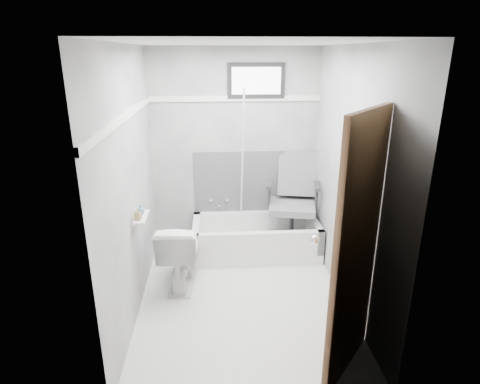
{
  "coord_description": "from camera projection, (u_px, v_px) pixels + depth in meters",
  "views": [
    {
      "loc": [
        -0.26,
        -3.44,
        2.33
      ],
      "look_at": [
        0.0,
        0.35,
        1.0
      ],
      "focal_mm": 30.0,
      "sensor_mm": 36.0,
      "label": 1
    }
  ],
  "objects": [
    {
      "name": "soap_bottle_b",
      "position": [
        141.0,
        209.0,
        3.69
      ],
      "size": [
        0.09,
        0.09,
        0.09
      ],
      "primitive_type": "imported",
      "rotation": [
        0.0,
        0.0,
        0.52
      ],
      "color": "slate",
      "rests_on": "shelf"
    },
    {
      "name": "trim_back",
      "position": [
        234.0,
        99.0,
        4.63
      ],
      "size": [
        2.0,
        0.02,
        0.06
      ],
      "primitive_type": "cube",
      "color": "white",
      "rests_on": "wall_back"
    },
    {
      "name": "floor",
      "position": [
        242.0,
        297.0,
        4.02
      ],
      "size": [
        2.6,
        2.6,
        0.0
      ],
      "primitive_type": "plane",
      "color": "white",
      "rests_on": "ground"
    },
    {
      "name": "wall_back",
      "position": [
        235.0,
        151.0,
        4.85
      ],
      "size": [
        2.0,
        0.02,
        2.4
      ],
      "primitive_type": "cube",
      "color": "slate",
      "rests_on": "floor"
    },
    {
      "name": "faucet",
      "position": [
        219.0,
        202.0,
        5.02
      ],
      "size": [
        0.26,
        0.1,
        0.16
      ],
      "primitive_type": null,
      "color": "silver",
      "rests_on": "wall_back"
    },
    {
      "name": "pole",
      "position": [
        242.0,
        168.0,
        4.68
      ],
      "size": [
        0.02,
        0.54,
        1.89
      ],
      "primitive_type": "cylinder",
      "rotation": [
        0.27,
        0.0,
        0.0
      ],
      "color": "silver",
      "rests_on": "bathtub"
    },
    {
      "name": "bathtub",
      "position": [
        256.0,
        237.0,
        4.84
      ],
      "size": [
        1.5,
        0.7,
        0.42
      ],
      "primitive_type": null,
      "color": "white",
      "rests_on": "floor"
    },
    {
      "name": "door",
      "position": [
        411.0,
        273.0,
        2.55
      ],
      "size": [
        0.78,
        0.78,
        2.0
      ],
      "primitive_type": null,
      "color": "brown",
      "rests_on": "floor"
    },
    {
      "name": "window",
      "position": [
        256.0,
        81.0,
        4.58
      ],
      "size": [
        0.66,
        0.04,
        0.4
      ],
      "primitive_type": null,
      "color": "black",
      "rests_on": "wall_back"
    },
    {
      "name": "toilet",
      "position": [
        181.0,
        253.0,
        4.15
      ],
      "size": [
        0.46,
        0.76,
        0.71
      ],
      "primitive_type": "imported",
      "rotation": [
        0.0,
        0.0,
        3.06
      ],
      "color": "white",
      "rests_on": "floor"
    },
    {
      "name": "trim_left",
      "position": [
        126.0,
        116.0,
        3.36
      ],
      "size": [
        0.02,
        2.6,
        0.06
      ],
      "primitive_type": "cube",
      "color": "white",
      "rests_on": "wall_left"
    },
    {
      "name": "wall_front",
      "position": [
        259.0,
        251.0,
        2.4
      ],
      "size": [
        2.0,
        0.02,
        2.4
      ],
      "primitive_type": "cube",
      "color": "slate",
      "rests_on": "floor"
    },
    {
      "name": "backerboard",
      "position": [
        255.0,
        182.0,
        4.99
      ],
      "size": [
        1.5,
        0.02,
        0.78
      ],
      "primitive_type": "cube",
      "color": "#4C4C4F",
      "rests_on": "wall_back"
    },
    {
      "name": "ceiling",
      "position": [
        243.0,
        43.0,
        3.23
      ],
      "size": [
        2.6,
        2.6,
        0.0
      ],
      "primitive_type": "plane",
      "rotation": [
        3.14,
        0.0,
        0.0
      ],
      "color": "silver",
      "rests_on": "floor"
    },
    {
      "name": "wall_right",
      "position": [
        351.0,
        182.0,
        3.69
      ],
      "size": [
        0.02,
        2.6,
        2.4
      ],
      "primitive_type": "cube",
      "color": "slate",
      "rests_on": "floor"
    },
    {
      "name": "wall_left",
      "position": [
        131.0,
        186.0,
        3.56
      ],
      "size": [
        0.02,
        2.6,
        2.4
      ],
      "primitive_type": "cube",
      "color": "slate",
      "rests_on": "floor"
    },
    {
      "name": "office_chair",
      "position": [
        292.0,
        200.0,
        4.76
      ],
      "size": [
        0.74,
        0.74,
        1.09
      ],
      "primitive_type": null,
      "rotation": [
        0.0,
        0.0,
        -0.2
      ],
      "color": "slate",
      "rests_on": "bathtub"
    },
    {
      "name": "shelf",
      "position": [
        141.0,
        217.0,
        3.66
      ],
      "size": [
        0.1,
        0.32,
        0.02
      ],
      "primitive_type": "cube",
      "color": "silver",
      "rests_on": "wall_left"
    },
    {
      "name": "soap_bottle_a",
      "position": [
        138.0,
        214.0,
        3.56
      ],
      "size": [
        0.06,
        0.06,
        0.11
      ],
      "primitive_type": "imported",
      "rotation": [
        0.0,
        0.0,
        -0.35
      ],
      "color": "olive",
      "rests_on": "shelf"
    }
  ]
}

